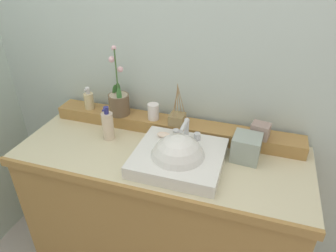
{
  "coord_description": "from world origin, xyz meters",
  "views": [
    {
      "loc": [
        0.42,
        -1.18,
        1.77
      ],
      "look_at": [
        0.04,
        -0.02,
        1.04
      ],
      "focal_mm": 32.73,
      "sensor_mm": 36.0,
      "label": 1
    }
  ],
  "objects_px": {
    "potted_plant": "(119,101)",
    "lotion_bottle": "(108,125)",
    "soap_bar": "(163,135)",
    "tumbler_cup": "(153,112)",
    "reed_diffuser": "(177,119)",
    "trinket_box": "(260,131)",
    "sink_basin": "(178,160)",
    "soap_dispenser": "(89,100)",
    "tissue_box": "(246,147)"
  },
  "relations": [
    {
      "from": "potted_plant",
      "to": "lotion_bottle",
      "type": "relative_size",
      "value": 2.05
    },
    {
      "from": "soap_bar",
      "to": "tumbler_cup",
      "type": "height_order",
      "value": "tumbler_cup"
    },
    {
      "from": "potted_plant",
      "to": "reed_diffuser",
      "type": "distance_m",
      "value": 0.35
    },
    {
      "from": "reed_diffuser",
      "to": "lotion_bottle",
      "type": "xyz_separation_m",
      "value": [
        -0.34,
        -0.15,
        -0.02
      ]
    },
    {
      "from": "tumbler_cup",
      "to": "trinket_box",
      "type": "relative_size",
      "value": 1.02
    },
    {
      "from": "reed_diffuser",
      "to": "sink_basin",
      "type": "bearing_deg",
      "value": -72.44
    },
    {
      "from": "soap_dispenser",
      "to": "lotion_bottle",
      "type": "distance_m",
      "value": 0.26
    },
    {
      "from": "tumbler_cup",
      "to": "potted_plant",
      "type": "bearing_deg",
      "value": -179.82
    },
    {
      "from": "sink_basin",
      "to": "potted_plant",
      "type": "height_order",
      "value": "potted_plant"
    },
    {
      "from": "soap_dispenser",
      "to": "trinket_box",
      "type": "relative_size",
      "value": 1.51
    },
    {
      "from": "soap_dispenser",
      "to": "tumbler_cup",
      "type": "height_order",
      "value": "soap_dispenser"
    },
    {
      "from": "tumbler_cup",
      "to": "trinket_box",
      "type": "bearing_deg",
      "value": -1.29
    },
    {
      "from": "sink_basin",
      "to": "lotion_bottle",
      "type": "height_order",
      "value": "lotion_bottle"
    },
    {
      "from": "potted_plant",
      "to": "tumbler_cup",
      "type": "relative_size",
      "value": 4.34
    },
    {
      "from": "tumbler_cup",
      "to": "reed_diffuser",
      "type": "bearing_deg",
      "value": -4.44
    },
    {
      "from": "soap_bar",
      "to": "tumbler_cup",
      "type": "xyz_separation_m",
      "value": [
        -0.11,
        0.15,
        0.04
      ]
    },
    {
      "from": "potted_plant",
      "to": "trinket_box",
      "type": "distance_m",
      "value": 0.77
    },
    {
      "from": "reed_diffuser",
      "to": "tumbler_cup",
      "type": "bearing_deg",
      "value": 175.56
    },
    {
      "from": "trinket_box",
      "to": "soap_dispenser",
      "type": "bearing_deg",
      "value": -169.89
    },
    {
      "from": "soap_bar",
      "to": "trinket_box",
      "type": "xyz_separation_m",
      "value": [
        0.46,
        0.13,
        0.03
      ]
    },
    {
      "from": "reed_diffuser",
      "to": "tissue_box",
      "type": "height_order",
      "value": "reed_diffuser"
    },
    {
      "from": "soap_bar",
      "to": "soap_dispenser",
      "type": "distance_m",
      "value": 0.53
    },
    {
      "from": "soap_dispenser",
      "to": "tissue_box",
      "type": "relative_size",
      "value": 1.02
    },
    {
      "from": "tumbler_cup",
      "to": "reed_diffuser",
      "type": "relative_size",
      "value": 0.39
    },
    {
      "from": "soap_dispenser",
      "to": "trinket_box",
      "type": "height_order",
      "value": "soap_dispenser"
    },
    {
      "from": "potted_plant",
      "to": "tumbler_cup",
      "type": "height_order",
      "value": "potted_plant"
    },
    {
      "from": "reed_diffuser",
      "to": "trinket_box",
      "type": "height_order",
      "value": "reed_diffuser"
    },
    {
      "from": "potted_plant",
      "to": "tumbler_cup",
      "type": "bearing_deg",
      "value": 0.18
    },
    {
      "from": "sink_basin",
      "to": "tissue_box",
      "type": "xyz_separation_m",
      "value": [
        0.3,
        0.15,
        0.04
      ]
    },
    {
      "from": "potted_plant",
      "to": "trinket_box",
      "type": "relative_size",
      "value": 4.41
    },
    {
      "from": "sink_basin",
      "to": "tissue_box",
      "type": "distance_m",
      "value": 0.33
    },
    {
      "from": "soap_dispenser",
      "to": "tumbler_cup",
      "type": "xyz_separation_m",
      "value": [
        0.4,
        -0.0,
        -0.01
      ]
    },
    {
      "from": "soap_dispenser",
      "to": "trinket_box",
      "type": "bearing_deg",
      "value": -0.91
    },
    {
      "from": "soap_bar",
      "to": "trinket_box",
      "type": "height_order",
      "value": "trinket_box"
    },
    {
      "from": "potted_plant",
      "to": "trinket_box",
      "type": "bearing_deg",
      "value": -0.9
    },
    {
      "from": "soap_bar",
      "to": "reed_diffuser",
      "type": "bearing_deg",
      "value": 76.03
    },
    {
      "from": "trinket_box",
      "to": "tissue_box",
      "type": "xyz_separation_m",
      "value": [
        -0.05,
        -0.1,
        -0.05
      ]
    },
    {
      "from": "potted_plant",
      "to": "trinket_box",
      "type": "height_order",
      "value": "potted_plant"
    },
    {
      "from": "potted_plant",
      "to": "trinket_box",
      "type": "xyz_separation_m",
      "value": [
        0.77,
        -0.01,
        -0.04
      ]
    },
    {
      "from": "sink_basin",
      "to": "reed_diffuser",
      "type": "distance_m",
      "value": 0.27
    },
    {
      "from": "sink_basin",
      "to": "trinket_box",
      "type": "distance_m",
      "value": 0.44
    },
    {
      "from": "sink_basin",
      "to": "reed_diffuser",
      "type": "height_order",
      "value": "reed_diffuser"
    },
    {
      "from": "tumbler_cup",
      "to": "lotion_bottle",
      "type": "relative_size",
      "value": 0.47
    },
    {
      "from": "tissue_box",
      "to": "trinket_box",
      "type": "bearing_deg",
      "value": 62.61
    },
    {
      "from": "soap_bar",
      "to": "potted_plant",
      "type": "xyz_separation_m",
      "value": [
        -0.31,
        0.15,
        0.07
      ]
    },
    {
      "from": "potted_plant",
      "to": "soap_dispenser",
      "type": "bearing_deg",
      "value": 179.03
    },
    {
      "from": "tumbler_cup",
      "to": "tissue_box",
      "type": "distance_m",
      "value": 0.53
    },
    {
      "from": "soap_dispenser",
      "to": "reed_diffuser",
      "type": "height_order",
      "value": "reed_diffuser"
    },
    {
      "from": "soap_dispenser",
      "to": "tissue_box",
      "type": "height_order",
      "value": "soap_dispenser"
    },
    {
      "from": "sink_basin",
      "to": "soap_dispenser",
      "type": "xyz_separation_m",
      "value": [
        -0.62,
        0.27,
        0.1
      ]
    }
  ]
}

